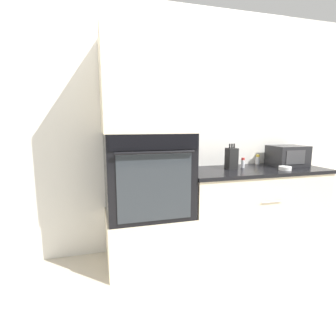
{
  "coord_description": "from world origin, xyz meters",
  "views": [
    {
      "loc": [
        -0.86,
        -2.04,
        1.33
      ],
      "look_at": [
        -0.23,
        0.21,
        0.93
      ],
      "focal_mm": 28.0,
      "sensor_mm": 36.0,
      "label": 1
    }
  ],
  "objects": [
    {
      "name": "microwave",
      "position": [
        1.21,
        0.39,
        0.98
      ],
      "size": [
        0.38,
        0.31,
        0.22
      ],
      "color": "#232326",
      "rests_on": "counter_unit"
    },
    {
      "name": "oven_cabinet_upper",
      "position": [
        -0.39,
        0.3,
        1.68
      ],
      "size": [
        0.79,
        0.6,
        0.86
      ],
      "color": "beige",
      "rests_on": "wall_oven"
    },
    {
      "name": "knife_block",
      "position": [
        0.5,
        0.36,
        0.98
      ],
      "size": [
        0.1,
        0.11,
        0.26
      ],
      "color": "black",
      "rests_on": "counter_unit"
    },
    {
      "name": "condiment_jar_near",
      "position": [
        0.94,
        0.55,
        0.92
      ],
      "size": [
        0.05,
        0.05,
        0.11
      ],
      "color": "silver",
      "rests_on": "counter_unit"
    },
    {
      "name": "wall_oven",
      "position": [
        -0.39,
        0.3,
        0.87
      ],
      "size": [
        0.77,
        0.64,
        0.76
      ],
      "color": "black",
      "rests_on": "oven_cabinet_base"
    },
    {
      "name": "counter_unit",
      "position": [
        0.74,
        0.3,
        0.44
      ],
      "size": [
        1.5,
        0.63,
        0.87
      ],
      "color": "beige",
      "rests_on": "ground_plane"
    },
    {
      "name": "oven_cabinet_base",
      "position": [
        -0.39,
        0.3,
        0.24
      ],
      "size": [
        0.79,
        0.6,
        0.49
      ],
      "color": "beige",
      "rests_on": "ground_plane"
    },
    {
      "name": "condiment_jar_far",
      "position": [
        0.08,
        0.43,
        0.91
      ],
      "size": [
        0.05,
        0.05,
        0.07
      ],
      "color": "silver",
      "rests_on": "counter_unit"
    },
    {
      "name": "ground_plane",
      "position": [
        0.0,
        0.0,
        0.0
      ],
      "size": [
        12.0,
        12.0,
        0.0
      ],
      "primitive_type": "plane",
      "color": "beige"
    },
    {
      "name": "bowl",
      "position": [
        0.98,
        0.13,
        0.89
      ],
      "size": [
        0.12,
        0.12,
        0.04
      ],
      "color": "white",
      "rests_on": "counter_unit"
    },
    {
      "name": "condiment_jar_mid",
      "position": [
        0.65,
        0.38,
        0.92
      ],
      "size": [
        0.04,
        0.04,
        0.11
      ],
      "color": "silver",
      "rests_on": "counter_unit"
    },
    {
      "name": "wall_back",
      "position": [
        0.0,
        0.63,
        1.25
      ],
      "size": [
        8.0,
        0.05,
        2.5
      ],
      "color": "silver",
      "rests_on": "ground_plane"
    }
  ]
}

